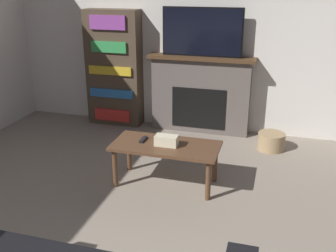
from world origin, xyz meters
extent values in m
cube|color=silver|center=(0.00, 4.59, 1.35)|extent=(6.38, 0.06, 2.70)
cube|color=#605651|center=(-0.06, 4.45, 0.49)|extent=(1.29, 0.22, 0.97)
cube|color=black|center=(-0.06, 4.34, 0.35)|extent=(0.71, 0.01, 0.54)
cube|color=#4C331E|center=(-0.06, 4.43, 0.99)|extent=(1.39, 0.28, 0.04)
cube|color=black|center=(-0.06, 4.43, 1.32)|extent=(1.02, 0.03, 0.61)
cube|color=black|center=(-0.06, 4.42, 1.32)|extent=(0.98, 0.01, 0.57)
cube|color=brown|center=(-0.08, 2.89, 0.41)|extent=(1.05, 0.50, 0.03)
cylinder|color=brown|center=(-0.55, 2.70, 0.20)|extent=(0.05, 0.05, 0.40)
cylinder|color=brown|center=(0.38, 2.70, 0.20)|extent=(0.05, 0.05, 0.40)
cylinder|color=brown|center=(-0.55, 3.08, 0.20)|extent=(0.05, 0.05, 0.40)
cylinder|color=brown|center=(0.38, 3.08, 0.20)|extent=(0.05, 0.05, 0.40)
cube|color=beige|center=(-0.07, 2.88, 0.48)|extent=(0.22, 0.12, 0.10)
cube|color=black|center=(-0.32, 2.93, 0.44)|extent=(0.04, 0.15, 0.02)
cube|color=#4C3D2D|center=(-1.27, 4.43, 0.79)|extent=(0.75, 0.26, 1.57)
cube|color=red|center=(-1.27, 4.29, 0.16)|extent=(0.51, 0.03, 0.17)
cube|color=#2D70B7|center=(-1.27, 4.29, 0.47)|extent=(0.62, 0.03, 0.12)
cube|color=gold|center=(-1.27, 4.29, 0.79)|extent=(0.61, 0.03, 0.11)
cube|color=green|center=(-1.27, 4.29, 1.10)|extent=(0.49, 0.03, 0.14)
cube|color=purple|center=(-1.27, 4.29, 1.41)|extent=(0.49, 0.03, 0.18)
cylinder|color=tan|center=(0.90, 4.06, 0.10)|extent=(0.32, 0.32, 0.21)
camera|label=1|loc=(0.91, -0.48, 1.94)|focal=42.00mm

